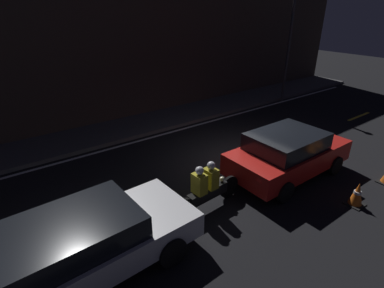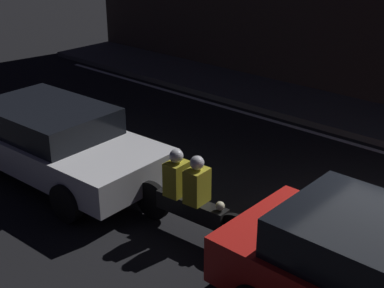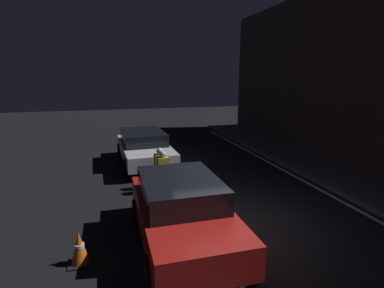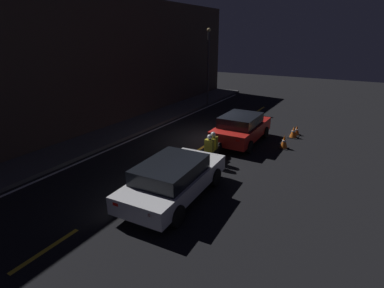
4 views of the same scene
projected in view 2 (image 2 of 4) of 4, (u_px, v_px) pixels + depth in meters
name	position (u px, v px, depth m)	size (l,w,h in m)	color
lane_dash_a	(15.00, 111.00, 13.82)	(2.00, 0.14, 0.01)	gold
lane_dash_b	(133.00, 160.00, 11.06)	(2.00, 0.14, 0.01)	gold
lane_dash_c	(328.00, 242.00, 8.30)	(2.00, 0.14, 0.01)	gold
sedan_white	(54.00, 139.00, 10.12)	(4.65, 2.19, 1.40)	silver
motorcycle	(189.00, 197.00, 8.28)	(2.32, 0.41, 1.40)	black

